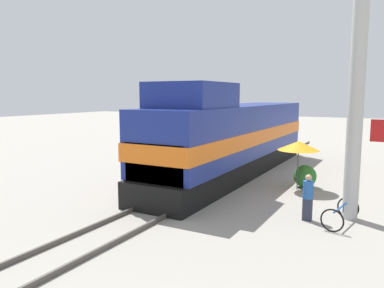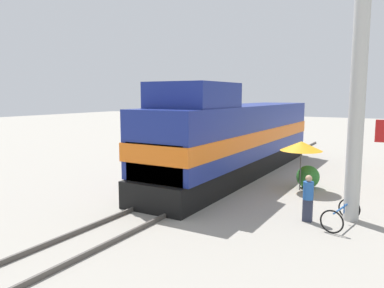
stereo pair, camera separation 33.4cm
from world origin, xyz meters
TOP-DOWN VIEW (x-y plane):
  - ground_plane at (0.00, 0.00)m, footprint 120.00×120.00m
  - rail_near at (-0.72, 0.00)m, footprint 0.08×37.76m
  - rail_far at (0.72, 0.00)m, footprint 0.08×37.76m
  - locomotive at (0.00, 3.15)m, footprint 2.98×16.02m
  - utility_pole at (6.24, -1.38)m, footprint 1.80×0.50m
  - vendor_umbrella at (3.72, 1.76)m, footprint 1.82×1.82m
  - shrub_cluster at (3.92, 2.36)m, footprint 1.02×1.02m
  - person_bystander at (5.01, -2.27)m, footprint 0.34×0.34m
  - bicycle at (6.04, -2.18)m, footprint 1.00×1.83m

SIDE VIEW (x-z plane):
  - ground_plane at x=0.00m, z-range 0.00..0.00m
  - rail_near at x=-0.72m, z-range 0.00..0.15m
  - rail_far at x=0.72m, z-range 0.00..0.15m
  - bicycle at x=6.04m, z-range 0.01..0.74m
  - shrub_cluster at x=3.92m, z-range 0.00..1.02m
  - person_bystander at x=5.01m, z-range 0.06..1.63m
  - vendor_umbrella at x=3.72m, z-range 0.88..3.06m
  - locomotive at x=0.00m, z-range -0.36..4.33m
  - utility_pole at x=6.24m, z-range 0.04..11.30m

